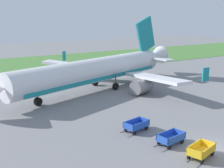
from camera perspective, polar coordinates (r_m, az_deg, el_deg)
name	(u,v)px	position (r m, az deg, el deg)	size (l,w,h in m)	color
ground_plane	(214,148)	(27.98, 19.05, -11.64)	(220.00, 220.00, 0.00)	slate
grass_strip	(31,65)	(72.62, -15.45, 3.61)	(220.00, 28.00, 0.06)	#477A38
airplane	(99,70)	(46.11, -2.57, 2.67)	(36.83, 29.92, 11.34)	silver
baggage_cart_second_in_row	(201,151)	(25.75, 16.81, -12.21)	(3.62, 2.00, 1.07)	gold
baggage_cart_third_in_row	(171,138)	(27.51, 11.28, -10.21)	(3.62, 1.75, 1.07)	#234CB2
baggage_cart_fourth_in_row	(136,125)	(30.07, 4.70, -7.93)	(3.63, 1.88, 1.07)	#234CB2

